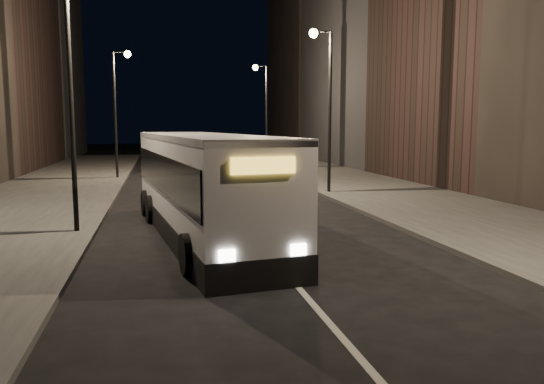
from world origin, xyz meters
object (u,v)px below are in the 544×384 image
cyclist_on_bicycle (283,212)px  streetlight_left_near (78,67)px  car_far (201,158)px  streetlight_left_far (119,97)px  city_bus (202,181)px  car_mid (172,160)px  streetlight_right_mid (325,89)px  streetlight_right_far (263,102)px  car_near (233,172)px

cyclist_on_bicycle → streetlight_left_near: bearing=-177.2°
car_far → streetlight_left_far: bearing=-123.6°
city_bus → streetlight_left_far: bearing=93.6°
streetlight_left_near → cyclist_on_bicycle: size_ratio=3.62×
streetlight_left_far → car_mid: bearing=64.9°
streetlight_right_mid → cyclist_on_bicycle: size_ratio=3.62×
streetlight_right_far → streetlight_left_near: bearing=-114.0°
streetlight_left_near → city_bus: size_ratio=0.66×
car_near → streetlight_left_far: bearing=144.3°
cyclist_on_bicycle → car_near: cyclist_on_bicycle is taller
city_bus → cyclist_on_bicycle: size_ratio=5.51×
streetlight_right_mid → car_mid: 19.38m
car_far → streetlight_left_near: bearing=-108.4°
streetlight_left_far → car_mid: 9.37m
city_bus → car_far: (2.40, 31.15, -1.15)m
streetlight_right_far → streetlight_right_mid: bearing=-90.0°
city_bus → car_far: 31.27m
streetlight_right_far → cyclist_on_bicycle: (-4.33, -25.20, -4.61)m
car_mid → streetlight_left_far: bearing=70.6°
streetlight_right_far → car_mid: (-7.19, 1.40, -4.58)m
streetlight_right_mid → car_mid: (-7.19, 17.40, -4.58)m
streetlight_left_near → streetlight_right_mid: bearing=36.9°
streetlight_left_near → cyclist_on_bicycle: (6.33, -1.20, -4.61)m
car_mid → streetlight_right_mid: bearing=118.2°
city_bus → car_near: bearing=70.9°
car_mid → car_far: 5.46m
streetlight_left_near → cyclist_on_bicycle: streetlight_left_near is taller
streetlight_right_far → car_far: size_ratio=1.86×
car_near → car_mid: 12.24m
city_bus → car_mid: city_bus is taller
streetlight_right_mid → car_far: 23.12m
cyclist_on_bicycle → car_near: size_ratio=0.50×
streetlight_right_mid → streetlight_left_near: bearing=-143.1°
streetlight_right_far → cyclist_on_bicycle: 25.98m
streetlight_left_far → car_far: size_ratio=1.86×
car_far → car_mid: bearing=-126.0°
car_near → streetlight_right_mid: bearing=-57.4°
streetlight_left_near → cyclist_on_bicycle: bearing=-10.7°
cyclist_on_bicycle → car_mid: cyclist_on_bicycle is taller
streetlight_left_far → city_bus: bearing=-78.9°
cyclist_on_bicycle → car_mid: bearing=109.6°
city_bus → car_far: bearing=78.1°
city_bus → car_far: size_ratio=2.83×
streetlight_right_far → streetlight_left_near: same height
streetlight_left_near → car_mid: bearing=82.2°
streetlight_right_mid → streetlight_left_near: (-10.66, -8.00, 0.00)m
streetlight_left_near → car_far: streetlight_left_near is taller
streetlight_right_mid → streetlight_left_far: 14.62m
cyclist_on_bicycle → car_mid: 26.75m
streetlight_right_mid → car_far: streetlight_right_mid is taller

